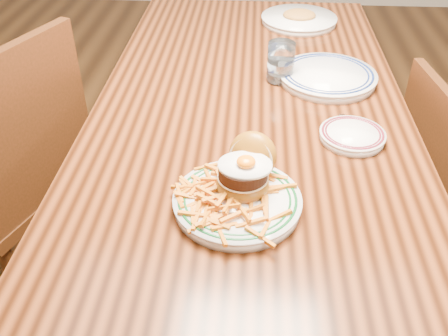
# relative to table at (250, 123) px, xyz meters

# --- Properties ---
(floor) EXTENTS (6.00, 6.00, 0.00)m
(floor) POSITION_rel_table_xyz_m (0.00, 0.00, -0.66)
(floor) COLOR black
(floor) RESTS_ON ground
(table) EXTENTS (0.85, 1.60, 0.75)m
(table) POSITION_rel_table_xyz_m (0.00, 0.00, 0.00)
(table) COLOR black
(table) RESTS_ON floor
(chair_left) EXTENTS (0.57, 0.57, 0.94)m
(chair_left) POSITION_rel_table_xyz_m (-0.71, -0.10, -0.16)
(chair_left) COLOR #401C0D
(chair_left) RESTS_ON floor
(chair_right) EXTENTS (0.43, 0.43, 0.82)m
(chair_right) POSITION_rel_table_xyz_m (0.61, -0.05, -0.22)
(chair_right) COLOR #401C0D
(chair_right) RESTS_ON floor
(main_plate) EXTENTS (0.26, 0.28, 0.13)m
(main_plate) POSITION_rel_table_xyz_m (-0.01, -0.46, 0.12)
(main_plate) COLOR white
(main_plate) RESTS_ON table
(side_plate) EXTENTS (0.16, 0.17, 0.02)m
(side_plate) POSITION_rel_table_xyz_m (0.25, -0.21, 0.10)
(side_plate) COLOR white
(side_plate) RESTS_ON table
(rear_plate) EXTENTS (0.29, 0.29, 0.03)m
(rear_plate) POSITION_rel_table_xyz_m (0.22, 0.10, 0.11)
(rear_plate) COLOR white
(rear_plate) RESTS_ON table
(water_glass) EXTENTS (0.08, 0.08, 0.12)m
(water_glass) POSITION_rel_table_xyz_m (0.08, 0.10, 0.14)
(water_glass) COLOR white
(water_glass) RESTS_ON table
(far_plate) EXTENTS (0.28, 0.28, 0.05)m
(far_plate) POSITION_rel_table_xyz_m (0.16, 0.56, 0.10)
(far_plate) COLOR white
(far_plate) RESTS_ON table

